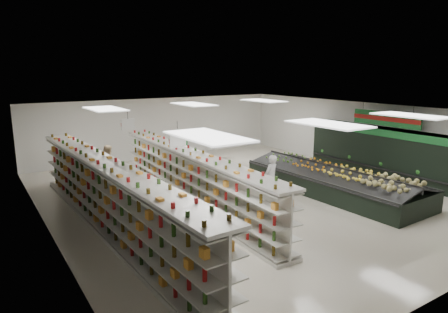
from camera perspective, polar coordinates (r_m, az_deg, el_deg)
floor at (r=15.45m, az=3.01°, el=-5.37°), size 16.00×16.00×0.00m
ceiling at (r=14.80m, az=3.15°, el=6.53°), size 14.00×16.00×0.02m
wall_back at (r=21.92m, az=-9.32°, el=4.04°), size 14.00×0.02×3.20m
wall_left at (r=12.40m, az=-24.15°, el=-3.18°), size 0.02×16.00×3.20m
wall_right at (r=19.92m, az=19.63°, el=2.67°), size 0.02×16.00×3.20m
produce_wall_case at (r=18.74m, az=22.29°, el=0.78°), size 0.93×8.00×2.20m
aisle_sign_near at (r=11.20m, az=-6.64°, el=2.30°), size 0.52×0.06×0.75m
aisle_sign_far at (r=14.85m, az=-13.55°, el=4.49°), size 0.52×0.06×0.75m
hortifruti_banner at (r=18.30m, az=22.13°, el=5.01°), size 0.12×3.20×0.95m
gondola_left at (r=12.14m, az=-16.04°, el=-6.06°), size 1.34×12.02×2.08m
gondola_center at (r=14.19m, az=-4.89°, el=-3.33°), size 1.17×10.96×1.90m
produce_island at (r=16.05m, az=15.23°, el=-3.28°), size 2.85×7.33×1.08m
soda_endcap at (r=20.60m, az=-6.49°, el=1.00°), size 1.30×1.12×1.40m
shopper_main at (r=14.67m, az=6.74°, el=-3.00°), size 0.69×0.54×1.67m
shopper_background at (r=16.99m, az=-16.12°, el=-1.23°), size 0.54×0.84×1.70m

